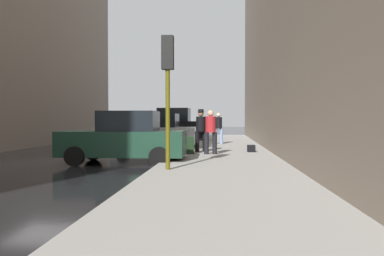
% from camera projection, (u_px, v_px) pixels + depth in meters
% --- Properties ---
extents(ground_plane, '(120.00, 120.00, 0.00)m').
position_uv_depth(ground_plane, '(49.00, 163.00, 12.92)').
color(ground_plane, black).
extents(sidewalk, '(4.00, 40.00, 0.15)m').
position_uv_depth(sidewalk, '(223.00, 162.00, 12.46)').
color(sidewalk, gray).
rests_on(sidewalk, ground_plane).
extents(parked_dark_green_sedan, '(4.22, 2.11, 1.79)m').
position_uv_depth(parked_dark_green_sedan, '(125.00, 139.00, 12.81)').
color(parked_dark_green_sedan, '#193828').
rests_on(parked_dark_green_sedan, ground_plane).
extents(parked_silver_sedan, '(4.24, 2.14, 1.79)m').
position_uv_depth(parked_silver_sedan, '(156.00, 132.00, 18.90)').
color(parked_silver_sedan, '#B7BABF').
rests_on(parked_silver_sedan, ground_plane).
extents(parked_black_suv, '(4.67, 2.20, 2.25)m').
position_uv_depth(parked_black_suv, '(172.00, 126.00, 25.13)').
color(parked_black_suv, black).
rests_on(parked_black_suv, ground_plane).
extents(fire_hydrant, '(0.42, 0.22, 0.70)m').
position_uv_depth(fire_hydrant, '(194.00, 138.00, 20.41)').
color(fire_hydrant, red).
rests_on(fire_hydrant, sidewalk).
extents(traffic_light, '(0.32, 0.32, 3.60)m').
position_uv_depth(traffic_light, '(168.00, 73.00, 10.05)').
color(traffic_light, '#514C0F').
rests_on(traffic_light, sidewalk).
extents(pedestrian_with_fedora, '(0.53, 0.48, 1.78)m').
position_uv_depth(pedestrian_with_fedora, '(201.00, 128.00, 15.58)').
color(pedestrian_with_fedora, black).
rests_on(pedestrian_with_fedora, sidewalk).
extents(pedestrian_in_red_jacket, '(0.51, 0.42, 1.71)m').
position_uv_depth(pedestrian_in_red_jacket, '(211.00, 130.00, 14.53)').
color(pedestrian_in_red_jacket, black).
rests_on(pedestrian_in_red_jacket, sidewalk).
extents(pedestrian_in_jeans, '(0.52, 0.44, 1.71)m').
position_uv_depth(pedestrian_in_jeans, '(218.00, 127.00, 20.56)').
color(pedestrian_in_jeans, '#728CB2').
rests_on(pedestrian_in_jeans, sidewalk).
extents(rolling_suitcase, '(0.42, 0.60, 1.04)m').
position_uv_depth(rolling_suitcase, '(189.00, 145.00, 14.83)').
color(rolling_suitcase, black).
rests_on(rolling_suitcase, sidewalk).
extents(duffel_bag, '(0.32, 0.44, 0.28)m').
position_uv_depth(duffel_bag, '(251.00, 148.00, 15.56)').
color(duffel_bag, black).
rests_on(duffel_bag, sidewalk).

